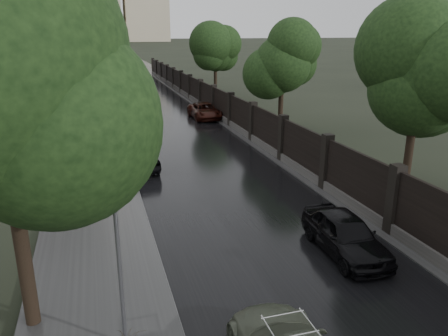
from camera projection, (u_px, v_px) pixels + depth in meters
road at (104, 48)px, 184.15m from camera, size 8.00×420.00×0.02m
sidewalk_left at (89, 48)px, 182.50m from camera, size 4.00×420.00×0.16m
verge_right at (117, 48)px, 185.64m from camera, size 3.00×420.00×0.08m
fence_right at (208, 100)px, 40.74m from camera, size 0.45×75.72×2.70m
tree_left_far at (59, 57)px, 34.20m from camera, size 4.25×4.25×7.39m
tree_right_a at (417, 88)px, 18.40m from camera, size 4.08×4.08×7.01m
tree_right_b at (282, 64)px, 31.19m from camera, size 4.08×4.08×7.01m
tree_right_c at (215, 52)px, 47.64m from camera, size 4.08×4.08×7.01m
lamp_post at (118, 249)px, 9.64m from camera, size 0.25×0.12×5.11m
traffic_light at (114, 101)px, 31.49m from camera, size 0.16×0.32×4.00m
hatchback_left at (138, 156)px, 23.83m from camera, size 2.23×4.38×1.43m
car_right_near at (345, 234)px, 14.75m from camera, size 1.79×4.17×1.41m
car_right_far at (205, 111)px, 37.49m from camera, size 2.24×4.76×1.32m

